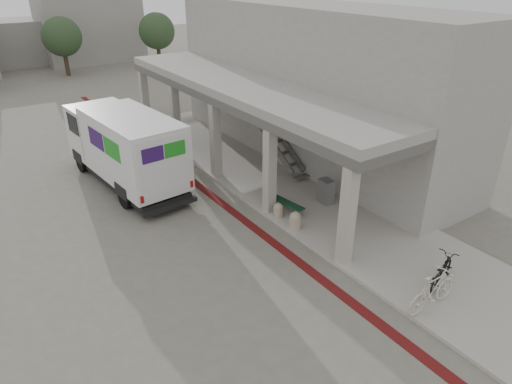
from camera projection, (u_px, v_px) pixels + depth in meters
ground at (229, 235)px, 15.99m from camera, size 120.00×120.00×0.00m
bike_lane_stripe at (224, 205)px, 17.97m from camera, size 0.35×40.00×0.01m
sidewalk at (316, 203)px, 17.97m from camera, size 4.40×28.00×0.12m
transit_building at (303, 87)px, 21.24m from camera, size 7.60×17.00×7.00m
tree_mid at (62, 37)px, 37.82m from camera, size 3.20×3.20×4.80m
tree_right at (157, 31)px, 41.10m from camera, size 3.20×3.20×4.80m
fedex_truck at (124, 146)px, 19.03m from camera, size 3.00×7.72×3.22m
bench at (286, 205)px, 17.18m from camera, size 0.57×1.66×0.38m
bollard_near at (295, 220)px, 16.05m from camera, size 0.42×0.42×0.63m
bollard_far at (278, 210)px, 16.82m from camera, size 0.36×0.36×0.54m
utility_cabinet at (326, 191)px, 17.72m from camera, size 0.47×0.61×0.97m
bicycle_black at (442, 271)px, 13.17m from camera, size 1.75×1.05×0.87m
bicycle_cream at (432, 291)px, 12.17m from camera, size 1.88×0.54×1.13m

